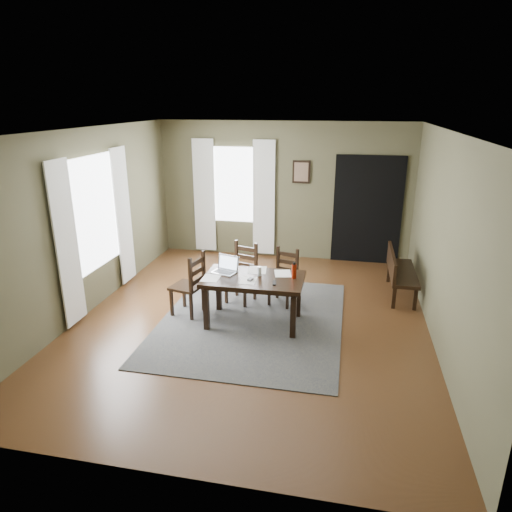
% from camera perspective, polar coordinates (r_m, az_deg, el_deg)
% --- Properties ---
extents(ground, '(5.00, 6.00, 0.01)m').
position_cam_1_polar(ground, '(6.76, -0.51, -8.09)').
color(ground, '#492C16').
extents(room_shell, '(5.02, 6.02, 2.71)m').
position_cam_1_polar(room_shell, '(6.16, -0.56, 7.08)').
color(room_shell, '#4F4C33').
rests_on(room_shell, ground).
extents(rug, '(2.60, 3.20, 0.01)m').
position_cam_1_polar(rug, '(6.76, -0.51, -8.00)').
color(rug, '#3B3B3B').
rests_on(rug, ground).
extents(dining_table, '(1.41, 0.85, 0.70)m').
position_cam_1_polar(dining_table, '(6.43, -0.29, -3.39)').
color(dining_table, black).
rests_on(dining_table, rug).
extents(chair_end, '(0.50, 0.50, 0.96)m').
position_cam_1_polar(chair_end, '(6.82, -8.27, -3.62)').
color(chair_end, black).
rests_on(chair_end, rug).
extents(chair_back_left, '(0.51, 0.51, 0.94)m').
position_cam_1_polar(chair_back_left, '(7.22, -1.74, -2.21)').
color(chair_back_left, black).
rests_on(chair_back_left, rug).
extents(chair_back_right, '(0.47, 0.47, 0.87)m').
position_cam_1_polar(chair_back_right, '(7.16, 3.50, -2.70)').
color(chair_back_right, black).
rests_on(chair_back_right, rug).
extents(bench, '(0.42, 1.30, 0.73)m').
position_cam_1_polar(bench, '(7.81, 17.39, -1.66)').
color(bench, black).
rests_on(bench, ground).
extents(laptop, '(0.40, 0.35, 0.23)m').
position_cam_1_polar(laptop, '(6.60, -3.77, -1.49)').
color(laptop, '#B7B7BC').
rests_on(laptop, dining_table).
extents(computer_mouse, '(0.08, 0.10, 0.03)m').
position_cam_1_polar(computer_mouse, '(6.28, -0.70, -2.94)').
color(computer_mouse, '#3F3F42').
rests_on(computer_mouse, dining_table).
extents(tv_remote, '(0.07, 0.16, 0.02)m').
position_cam_1_polar(tv_remote, '(6.19, 2.30, -3.38)').
color(tv_remote, black).
rests_on(tv_remote, dining_table).
extents(drinking_glass, '(0.08, 0.08, 0.13)m').
position_cam_1_polar(drinking_glass, '(6.43, 0.42, -1.91)').
color(drinking_glass, silver).
rests_on(drinking_glass, dining_table).
extents(water_bottle, '(0.07, 0.07, 0.23)m').
position_cam_1_polar(water_bottle, '(6.36, 4.77, -1.87)').
color(water_bottle, '#AC240D').
rests_on(water_bottle, dining_table).
extents(paper_a, '(0.24, 0.31, 0.00)m').
position_cam_1_polar(paper_a, '(6.39, -5.67, -2.77)').
color(paper_a, white).
rests_on(paper_a, dining_table).
extents(paper_c, '(0.29, 0.36, 0.00)m').
position_cam_1_polar(paper_c, '(6.66, 0.18, -1.76)').
color(paper_c, white).
rests_on(paper_c, dining_table).
extents(paper_d, '(0.29, 0.34, 0.00)m').
position_cam_1_polar(paper_d, '(6.54, 3.37, -2.20)').
color(paper_d, white).
rests_on(paper_d, dining_table).
extents(paper_e, '(0.22, 0.29, 0.00)m').
position_cam_1_polar(paper_e, '(6.28, -0.99, -3.09)').
color(paper_e, white).
rests_on(paper_e, dining_table).
extents(window_left, '(0.01, 1.30, 1.70)m').
position_cam_1_polar(window_left, '(7.33, -19.54, 5.08)').
color(window_left, white).
rests_on(window_left, ground).
extents(window_back, '(1.00, 0.01, 1.50)m').
position_cam_1_polar(window_back, '(9.29, -2.78, 8.87)').
color(window_back, white).
rests_on(window_back, ground).
extents(curtain_left_near, '(0.03, 0.48, 2.30)m').
position_cam_1_polar(curtain_left_near, '(6.71, -22.58, 1.28)').
color(curtain_left_near, silver).
rests_on(curtain_left_near, ground).
extents(curtain_left_far, '(0.03, 0.48, 2.30)m').
position_cam_1_polar(curtain_left_far, '(8.06, -16.24, 4.77)').
color(curtain_left_far, silver).
rests_on(curtain_left_far, ground).
extents(curtain_back_left, '(0.44, 0.03, 2.30)m').
position_cam_1_polar(curtain_back_left, '(9.48, -6.47, 7.44)').
color(curtain_back_left, silver).
rests_on(curtain_back_left, ground).
extents(curtain_back_right, '(0.44, 0.03, 2.30)m').
position_cam_1_polar(curtain_back_right, '(9.17, 0.98, 7.18)').
color(curtain_back_right, silver).
rests_on(curtain_back_right, ground).
extents(framed_picture, '(0.34, 0.03, 0.44)m').
position_cam_1_polar(framed_picture, '(9.00, 5.68, 10.42)').
color(framed_picture, black).
rests_on(framed_picture, ground).
extents(doorway_back, '(1.30, 0.03, 2.10)m').
position_cam_1_polar(doorway_back, '(9.10, 13.74, 5.57)').
color(doorway_back, black).
rests_on(doorway_back, ground).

